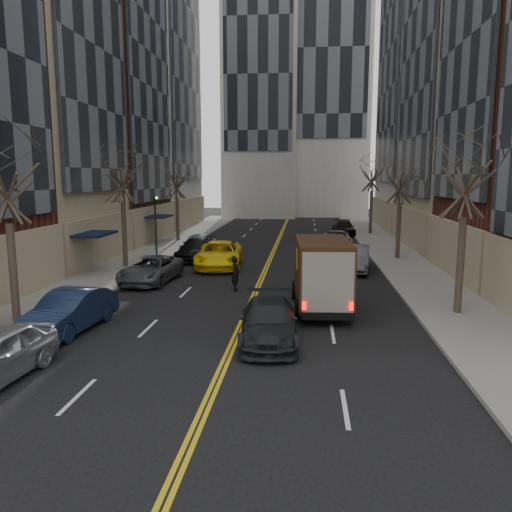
{
  "coord_description": "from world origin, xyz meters",
  "views": [
    {
      "loc": [
        2.44,
        -9.9,
        5.77
      ],
      "look_at": [
        0.24,
        12.13,
        2.2
      ],
      "focal_mm": 35.0,
      "sensor_mm": 36.0,
      "label": 1
    }
  ],
  "objects_px": {
    "observer_sedan": "(269,322)",
    "pedestrian": "(236,274)",
    "ups_truck": "(321,274)",
    "taxi": "(219,255)"
  },
  "relations": [
    {
      "from": "observer_sedan",
      "to": "pedestrian",
      "type": "distance_m",
      "value": 8.0
    },
    {
      "from": "ups_truck",
      "to": "observer_sedan",
      "type": "height_order",
      "value": "ups_truck"
    },
    {
      "from": "observer_sedan",
      "to": "taxi",
      "type": "distance_m",
      "value": 14.58
    },
    {
      "from": "ups_truck",
      "to": "taxi",
      "type": "distance_m",
      "value": 11.39
    },
    {
      "from": "pedestrian",
      "to": "observer_sedan",
      "type": "bearing_deg",
      "value": -176.16
    },
    {
      "from": "ups_truck",
      "to": "taxi",
      "type": "height_order",
      "value": "ups_truck"
    },
    {
      "from": "ups_truck",
      "to": "taxi",
      "type": "xyz_separation_m",
      "value": [
        -6.15,
        9.56,
        -0.76
      ]
    },
    {
      "from": "taxi",
      "to": "pedestrian",
      "type": "height_order",
      "value": "pedestrian"
    },
    {
      "from": "ups_truck",
      "to": "taxi",
      "type": "relative_size",
      "value": 0.99
    },
    {
      "from": "observer_sedan",
      "to": "pedestrian",
      "type": "bearing_deg",
      "value": 102.25
    }
  ]
}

